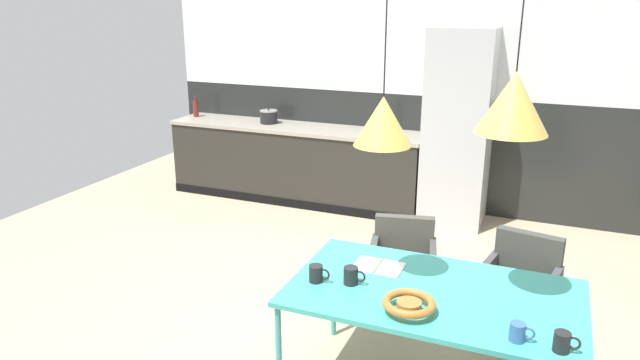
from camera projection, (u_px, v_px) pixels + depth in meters
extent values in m
plane|color=tan|center=(330.00, 358.00, 3.93)|extent=(8.59, 8.59, 0.00)
cube|color=black|center=(434.00, 153.00, 6.59)|extent=(6.52, 0.12, 1.30)
cube|color=silver|center=(441.00, 35.00, 6.20)|extent=(6.52, 0.12, 1.30)
cube|color=#292722|center=(296.00, 165.00, 6.92)|extent=(3.06, 0.60, 0.86)
cube|color=#9D9789|center=(295.00, 128.00, 6.78)|extent=(3.09, 0.63, 0.04)
cube|color=black|center=(285.00, 203.00, 6.76)|extent=(3.06, 0.01, 0.10)
cube|color=#ADAFB2|center=(458.00, 128.00, 6.05)|extent=(0.66, 0.60, 2.06)
cube|color=teal|center=(434.00, 293.00, 3.32)|extent=(1.65, 0.96, 0.03)
cylinder|color=teal|center=(334.00, 291.00, 4.10)|extent=(0.04, 0.04, 0.70)
cylinder|color=teal|center=(573.00, 338.00, 3.53)|extent=(0.04, 0.04, 0.70)
cylinder|color=teal|center=(279.00, 359.00, 3.33)|extent=(0.04, 0.04, 0.70)
cube|color=#3C3D3C|center=(402.00, 267.00, 4.35)|extent=(0.57, 0.55, 0.06)
cube|color=#414039|center=(404.00, 234.00, 4.49)|extent=(0.46, 0.17, 0.30)
cube|color=#393837|center=(433.00, 257.00, 4.29)|extent=(0.14, 0.42, 0.14)
cube|color=#3B413B|center=(373.00, 252.00, 4.36)|extent=(0.14, 0.42, 0.14)
cylinder|color=black|center=(427.00, 307.00, 4.21)|extent=(0.02, 0.02, 0.37)
cylinder|color=black|center=(373.00, 302.00, 4.28)|extent=(0.02, 0.02, 0.37)
cylinder|color=black|center=(428.00, 283.00, 4.56)|extent=(0.02, 0.02, 0.37)
cylinder|color=black|center=(377.00, 279.00, 4.63)|extent=(0.02, 0.02, 0.37)
cylinder|color=black|center=(426.00, 315.00, 4.44)|extent=(0.10, 0.41, 0.02)
cylinder|color=black|center=(374.00, 311.00, 4.51)|extent=(0.10, 0.41, 0.02)
cube|color=#3C3D3C|center=(517.00, 291.00, 3.97)|extent=(0.56, 0.54, 0.06)
cube|color=#373B36|center=(528.00, 255.00, 4.07)|extent=(0.46, 0.17, 0.33)
cube|color=#383C3F|center=(553.00, 286.00, 3.82)|extent=(0.13, 0.42, 0.14)
cube|color=#3E3A3D|center=(487.00, 270.00, 4.05)|extent=(0.13, 0.42, 0.14)
cylinder|color=black|center=(537.00, 341.00, 3.78)|extent=(0.02, 0.02, 0.38)
cylinder|color=black|center=(477.00, 323.00, 3.99)|extent=(0.02, 0.02, 0.38)
cylinder|color=black|center=(550.00, 316.00, 4.08)|extent=(0.02, 0.02, 0.38)
cylinder|color=black|center=(494.00, 300.00, 4.29)|extent=(0.02, 0.02, 0.38)
cylinder|color=black|center=(541.00, 352.00, 3.99)|extent=(0.10, 0.41, 0.02)
cylinder|color=black|center=(484.00, 334.00, 4.20)|extent=(0.10, 0.41, 0.02)
cylinder|color=#B2662D|center=(409.00, 307.00, 3.08)|extent=(0.13, 0.13, 0.06)
torus|color=#AB6329|center=(409.00, 303.00, 3.07)|extent=(0.29, 0.29, 0.04)
cube|color=white|center=(367.00, 264.00, 3.63)|extent=(0.15, 0.21, 0.01)
cube|color=white|center=(390.00, 269.00, 3.57)|extent=(0.15, 0.21, 0.01)
cube|color=#4C7F4C|center=(379.00, 265.00, 3.60)|extent=(0.01, 0.21, 0.00)
cylinder|color=#335B93|center=(517.00, 332.00, 2.82)|extent=(0.08, 0.08, 0.10)
torus|color=#335B93|center=(528.00, 333.00, 2.80)|extent=(0.07, 0.01, 0.07)
cylinder|color=black|center=(351.00, 276.00, 3.38)|extent=(0.09, 0.09, 0.11)
torus|color=black|center=(360.00, 276.00, 3.36)|extent=(0.07, 0.01, 0.07)
cylinder|color=black|center=(562.00, 342.00, 2.73)|extent=(0.08, 0.08, 0.10)
torus|color=black|center=(574.00, 343.00, 2.71)|extent=(0.07, 0.01, 0.07)
cylinder|color=black|center=(316.00, 274.00, 3.41)|extent=(0.08, 0.08, 0.10)
torus|color=black|center=(324.00, 274.00, 3.39)|extent=(0.07, 0.01, 0.07)
cylinder|color=black|center=(269.00, 117.00, 6.91)|extent=(0.21, 0.21, 0.14)
cylinder|color=gray|center=(269.00, 111.00, 6.89)|extent=(0.21, 0.21, 0.01)
sphere|color=black|center=(269.00, 109.00, 6.89)|extent=(0.02, 0.02, 0.02)
cylinder|color=black|center=(381.00, 125.00, 6.26)|extent=(0.07, 0.07, 0.24)
cylinder|color=black|center=(381.00, 111.00, 6.22)|extent=(0.03, 0.03, 0.06)
cylinder|color=maroon|center=(196.00, 109.00, 7.29)|extent=(0.07, 0.07, 0.20)
cylinder|color=maroon|center=(195.00, 98.00, 7.25)|extent=(0.03, 0.03, 0.06)
cylinder|color=black|center=(386.00, 27.00, 2.97)|extent=(0.01, 0.01, 0.71)
cone|color=gold|center=(383.00, 121.00, 3.12)|extent=(0.32, 0.32, 0.27)
cylinder|color=black|center=(523.00, 12.00, 2.71)|extent=(0.01, 0.01, 0.55)
cone|color=gold|center=(513.00, 103.00, 2.84)|extent=(0.36, 0.36, 0.31)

